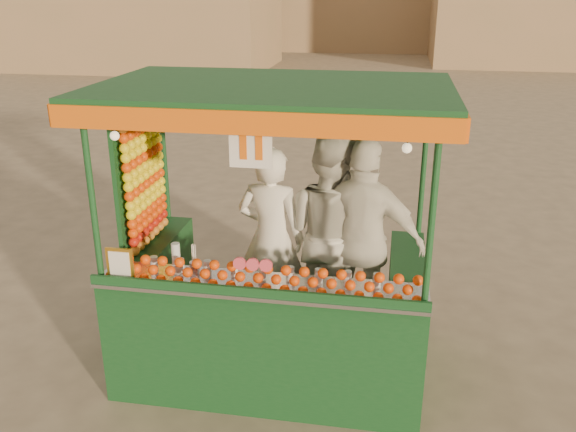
% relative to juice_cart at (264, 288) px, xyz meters
% --- Properties ---
extents(ground, '(90.00, 90.00, 0.00)m').
position_rel_juice_cart_xyz_m(ground, '(-0.07, -0.01, -0.80)').
color(ground, '#6B5F4C').
rests_on(ground, ground).
extents(building_right, '(9.00, 6.00, 5.00)m').
position_rel_juice_cart_xyz_m(building_right, '(6.93, 23.99, 1.70)').
color(building_right, '#967555').
rests_on(building_right, ground).
extents(juice_cart, '(2.73, 1.77, 2.48)m').
position_rel_juice_cart_xyz_m(juice_cart, '(0.00, 0.00, 0.00)').
color(juice_cart, '#103E1A').
rests_on(juice_cart, ground).
extents(vendor_left, '(0.64, 0.46, 1.64)m').
position_rel_juice_cart_xyz_m(vendor_left, '(-0.01, 0.36, 0.31)').
color(vendor_left, white).
rests_on(vendor_left, ground).
extents(vendor_middle, '(1.06, 0.96, 1.77)m').
position_rel_juice_cart_xyz_m(vendor_middle, '(0.49, 0.44, 0.37)').
color(vendor_middle, beige).
rests_on(vendor_middle, ground).
extents(vendor_right, '(1.10, 0.65, 1.76)m').
position_rel_juice_cart_xyz_m(vendor_right, '(0.80, 0.29, 0.36)').
color(vendor_right, white).
rests_on(vendor_right, ground).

